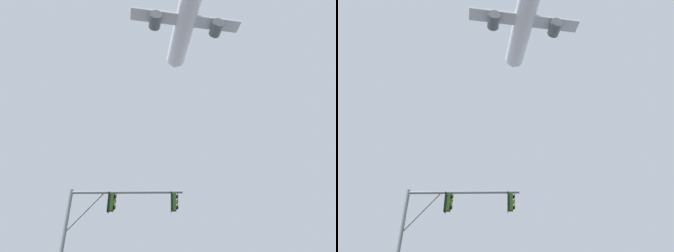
# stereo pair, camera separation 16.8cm
# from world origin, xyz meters

# --- Properties ---
(signal_pole_near) EXTENTS (5.98, 0.54, 6.21)m
(signal_pole_near) POSITION_xyz_m (-3.01, 8.62, 4.68)
(signal_pole_near) COLOR slate
(signal_pole_near) RESTS_ON ground
(airplane) EXTENTS (21.95, 28.42, 7.75)m
(airplane) POSITION_xyz_m (2.62, 33.62, 48.57)
(airplane) COLOR white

